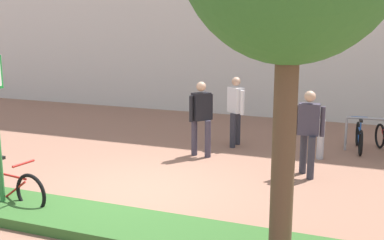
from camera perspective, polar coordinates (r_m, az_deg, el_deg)
ground_plane at (r=8.73m, az=-6.24°, el=-8.57°), size 60.00×60.00×0.00m
planter_strip at (r=7.06m, az=-6.61°, el=-12.95°), size 7.00×1.10×0.16m
bike_at_sign at (r=8.44m, az=-21.17°, el=-7.53°), size 1.67×0.43×0.86m
bollard_steel at (r=10.94m, az=15.27°, el=-2.27°), size 0.16×0.16×0.90m
person_suited_dark at (r=10.66m, az=1.11°, el=0.72°), size 0.48×0.50×1.72m
person_casual_tan at (r=11.60m, az=5.29°, el=1.58°), size 0.50×0.47×1.72m
person_suited_navy at (r=9.53m, az=13.88°, el=-0.95°), size 0.61×0.46×1.72m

